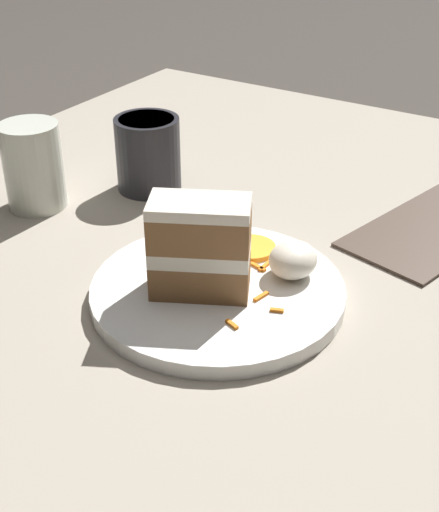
% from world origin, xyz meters
% --- Properties ---
extents(ground_plane, '(6.00, 6.00, 0.00)m').
position_xyz_m(ground_plane, '(0.00, 0.00, 0.00)').
color(ground_plane, '#38332D').
rests_on(ground_plane, ground).
extents(dining_table, '(1.17, 1.05, 0.03)m').
position_xyz_m(dining_table, '(0.00, 0.00, 0.02)').
color(dining_table, gray).
rests_on(dining_table, ground).
extents(plate, '(0.26, 0.26, 0.02)m').
position_xyz_m(plate, '(-0.06, -0.00, 0.04)').
color(plate, white).
rests_on(plate, dining_table).
extents(cake_slice, '(0.09, 0.11, 0.10)m').
position_xyz_m(cake_slice, '(-0.07, 0.01, 0.10)').
color(cake_slice, brown).
rests_on(cake_slice, plate).
extents(cream_dollop, '(0.05, 0.05, 0.04)m').
position_xyz_m(cream_dollop, '(0.00, -0.05, 0.06)').
color(cream_dollop, silver).
rests_on(cream_dollop, plate).
extents(orange_garnish, '(0.05, 0.05, 0.01)m').
position_xyz_m(orange_garnish, '(0.02, 0.01, 0.05)').
color(orange_garnish, orange).
rests_on(orange_garnish, plate).
extents(carrot_shreds_scatter, '(0.14, 0.16, 0.00)m').
position_xyz_m(carrot_shreds_scatter, '(-0.03, -0.00, 0.05)').
color(carrot_shreds_scatter, orange).
rests_on(carrot_shreds_scatter, plate).
extents(drinking_glass, '(0.07, 0.07, 0.11)m').
position_xyz_m(drinking_glass, '(0.00, 0.30, 0.08)').
color(drinking_glass, beige).
rests_on(drinking_glass, dining_table).
extents(coffee_mug, '(0.08, 0.08, 0.10)m').
position_xyz_m(coffee_mug, '(0.12, 0.22, 0.08)').
color(coffee_mug, '#232328').
rests_on(coffee_mug, dining_table).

